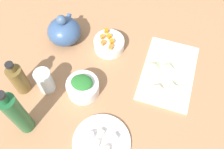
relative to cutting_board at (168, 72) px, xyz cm
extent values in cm
cube|color=#A6744E|center=(-9.44, 23.56, -2.00)|extent=(190.00, 190.00, 3.00)
cube|color=#EDE9CF|center=(0.00, 0.00, 0.00)|extent=(36.39, 25.14, 1.00)
cylinder|color=white|center=(-36.98, 21.13, 0.10)|extent=(22.30, 22.30, 1.20)
cylinder|color=white|center=(-17.36, 34.18, 2.65)|extent=(13.57, 13.57, 6.31)
cylinder|color=white|center=(7.71, 29.05, 2.06)|extent=(14.18, 14.18, 5.12)
ellipsoid|color=#37547F|center=(7.62, 50.53, 5.41)|extent=(15.62, 15.58, 11.83)
sphere|color=#415D81|center=(7.62, 50.53, 13.08)|extent=(4.37, 4.37, 4.37)
cylinder|color=#37547F|center=(14.26, 50.53, 6.89)|extent=(5.38, 2.00, 3.93)
cylinder|color=brown|center=(-21.80, 59.63, 6.69)|extent=(6.35, 6.35, 14.38)
cylinder|color=brown|center=(-21.80, 59.63, 15.45)|extent=(2.86, 2.86, 3.14)
cylinder|color=black|center=(-21.80, 59.63, 17.62)|extent=(3.18, 3.18, 1.20)
cylinder|color=#1F5C31|center=(-37.24, 51.45, 11.38)|extent=(6.14, 6.14, 23.76)
cylinder|color=#1F5C31|center=(-37.24, 51.45, 24.84)|extent=(2.76, 2.76, 3.17)
cylinder|color=black|center=(-37.24, 51.45, 27.02)|extent=(3.07, 3.07, 1.20)
cylinder|color=white|center=(-19.32, 49.72, 5.38)|extent=(6.75, 6.75, 11.76)
cube|color=orange|center=(9.59, 29.40, 5.52)|extent=(2.55, 2.55, 1.80)
cube|color=orange|center=(5.27, 31.12, 5.52)|extent=(2.53, 2.53, 1.80)
cube|color=orange|center=(6.98, 27.55, 5.52)|extent=(2.52, 2.52, 1.80)
cube|color=orange|center=(3.81, 27.18, 5.52)|extent=(1.81, 1.81, 1.80)
cube|color=orange|center=(8.60, 32.38, 5.52)|extent=(2.55, 2.55, 1.80)
cube|color=orange|center=(12.43, 31.42, 5.52)|extent=(1.99, 1.99, 1.80)
ellipsoid|color=#276C2A|center=(-17.36, 34.18, 7.23)|extent=(7.63, 9.15, 2.86)
cube|color=white|center=(-38.38, 22.81, 1.80)|extent=(2.32, 2.32, 2.20)
cube|color=#F0E3CB|center=(-34.75, 16.67, 1.80)|extent=(3.11, 3.11, 2.20)
cube|color=silver|center=(-34.15, 22.02, 1.80)|extent=(2.67, 2.67, 2.20)
cube|color=white|center=(-35.82, 25.49, 1.80)|extent=(2.97, 2.97, 2.20)
pyramid|color=beige|center=(2.05, 0.20, 1.68)|extent=(6.16, 6.35, 2.36)
pyramid|color=beige|center=(0.89, 6.63, 1.78)|extent=(7.83, 7.75, 2.56)
pyramid|color=beige|center=(-7.30, -2.78, 1.84)|extent=(6.89, 6.29, 2.68)
pyramid|color=beige|center=(-9.45, 3.21, 2.01)|extent=(6.38, 6.99, 3.03)
camera|label=1|loc=(-60.79, 11.39, 93.80)|focal=39.43mm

